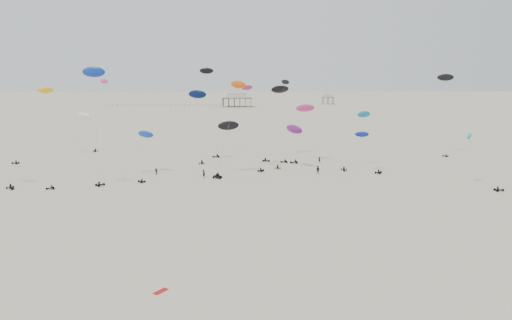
{
  "coord_description": "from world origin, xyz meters",
  "views": [
    {
      "loc": [
        -1.32,
        -8.7,
        23.91
      ],
      "look_at": [
        0.0,
        88.0,
        7.0
      ],
      "focal_mm": 35.0,
      "sensor_mm": 36.0,
      "label": 1
    }
  ],
  "objects_px": {
    "pavilion_main": "(237,101)",
    "rig_9": "(209,94)",
    "pavilion_small": "(328,100)",
    "rig_0": "(100,108)",
    "spectator_0": "(204,178)"
  },
  "relations": [
    {
      "from": "pavilion_main",
      "to": "spectator_0",
      "type": "height_order",
      "value": "pavilion_main"
    },
    {
      "from": "pavilion_main",
      "to": "rig_9",
      "type": "xyz_separation_m",
      "value": [
        -3.3,
        -208.0,
        13.36
      ]
    },
    {
      "from": "pavilion_main",
      "to": "rig_9",
      "type": "distance_m",
      "value": 208.45
    },
    {
      "from": "rig_0",
      "to": "spectator_0",
      "type": "relative_size",
      "value": 9.83
    },
    {
      "from": "rig_0",
      "to": "pavilion_main",
      "type": "bearing_deg",
      "value": -110.39
    },
    {
      "from": "pavilion_main",
      "to": "rig_9",
      "type": "bearing_deg",
      "value": -90.91
    },
    {
      "from": "spectator_0",
      "to": "rig_9",
      "type": "bearing_deg",
      "value": -50.34
    },
    {
      "from": "pavilion_small",
      "to": "spectator_0",
      "type": "distance_m",
      "value": 284.68
    },
    {
      "from": "pavilion_small",
      "to": "rig_0",
      "type": "distance_m",
      "value": 258.29
    },
    {
      "from": "rig_9",
      "to": "spectator_0",
      "type": "bearing_deg",
      "value": 173.13
    },
    {
      "from": "rig_9",
      "to": "spectator_0",
      "type": "distance_m",
      "value": 41.38
    },
    {
      "from": "pavilion_main",
      "to": "pavilion_small",
      "type": "distance_m",
      "value": 76.16
    },
    {
      "from": "pavilion_main",
      "to": "pavilion_small",
      "type": "height_order",
      "value": "pavilion_main"
    },
    {
      "from": "pavilion_small",
      "to": "spectator_0",
      "type": "bearing_deg",
      "value": -104.62
    },
    {
      "from": "pavilion_main",
      "to": "pavilion_small",
      "type": "xyz_separation_m",
      "value": [
        70.0,
        30.0,
        -0.74
      ]
    }
  ]
}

